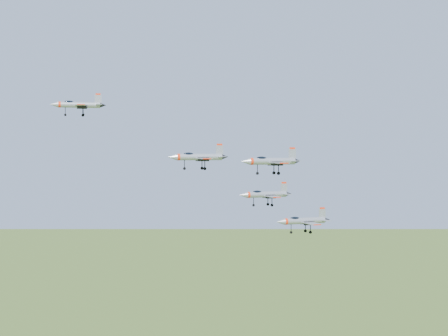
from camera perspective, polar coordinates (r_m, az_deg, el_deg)
jet_lead at (r=129.69m, az=-13.24°, el=5.66°), size 10.90×9.33×2.99m
jet_left_high at (r=126.20m, az=-2.43°, el=1.03°), size 12.42×10.59×3.39m
jet_right_high at (r=115.54m, az=4.28°, el=0.64°), size 11.91×10.11×3.23m
jet_left_low at (r=138.05m, az=3.77°, el=-2.41°), size 12.46×10.55×3.37m
jet_right_low at (r=124.19m, az=7.22°, el=-4.80°), size 11.74×9.92×3.17m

